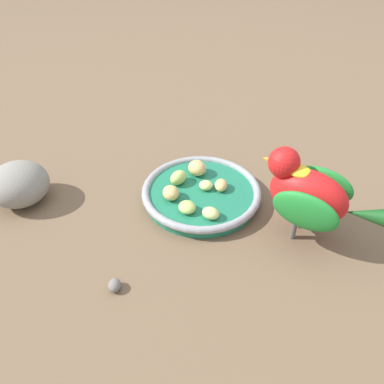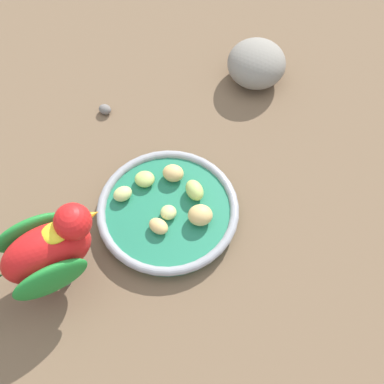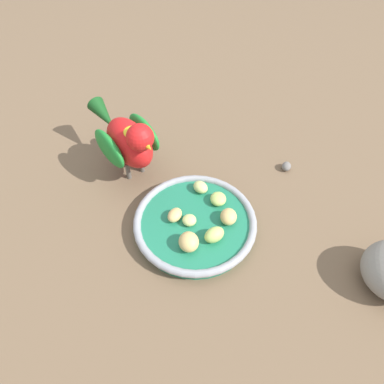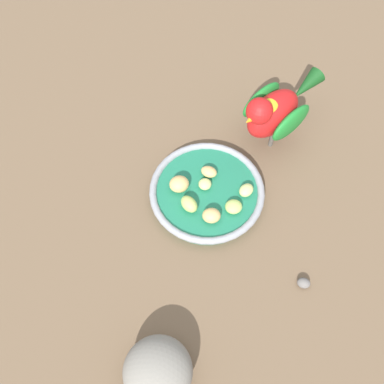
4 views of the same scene
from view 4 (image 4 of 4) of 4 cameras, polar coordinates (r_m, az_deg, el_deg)
name	(u,v)px [view 4 (image 4 of 4)]	position (r m, az deg, el deg)	size (l,w,h in m)	color
ground_plane	(208,193)	(0.83, 2.17, -0.15)	(4.00, 4.00, 0.00)	brown
feeding_bowl	(207,192)	(0.81, 2.04, -0.04)	(0.22, 0.22, 0.03)	#1E7251
apple_piece_0	(205,184)	(0.81, 1.74, 1.06)	(0.02, 0.02, 0.02)	#C6D17A
apple_piece_1	(189,204)	(0.78, -0.38, -1.62)	(0.04, 0.03, 0.03)	#B2CC66
apple_piece_2	(179,184)	(0.80, -1.72, 1.07)	(0.04, 0.03, 0.03)	tan
apple_piece_3	(211,216)	(0.77, 2.61, -3.15)	(0.03, 0.03, 0.02)	tan
apple_piece_4	(234,207)	(0.79, 5.57, -1.96)	(0.03, 0.03, 0.02)	#B2CC66
apple_piece_5	(246,190)	(0.80, 7.23, 0.24)	(0.03, 0.02, 0.02)	#C6D17A
apple_piece_6	(209,172)	(0.82, 2.27, 2.71)	(0.03, 0.02, 0.02)	tan
parrot	(275,111)	(0.85, 10.96, 10.60)	(0.21, 0.13, 0.15)	#59544C
rock_large	(158,371)	(0.69, -4.58, -22.71)	(0.11, 0.11, 0.08)	gray
pebble_0	(304,283)	(0.77, 14.66, -11.65)	(0.02, 0.02, 0.02)	slate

